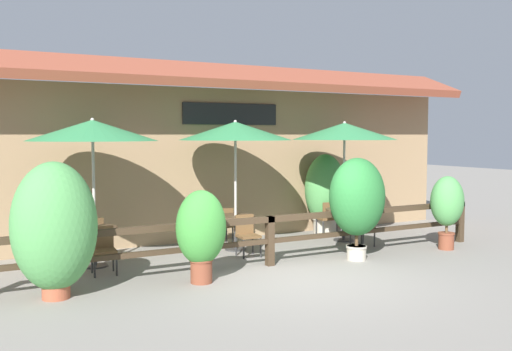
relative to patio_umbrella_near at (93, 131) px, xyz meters
name	(u,v)px	position (x,y,z in m)	size (l,w,h in m)	color
ground_plane	(299,277)	(2.98, -2.54, -2.58)	(60.00, 60.00, 0.00)	gray
building_facade	(206,149)	(2.98, 1.56, -0.42)	(14.28, 1.49, 4.23)	#997A56
patio_railing	(270,230)	(2.98, -1.49, -1.89)	(10.40, 0.14, 0.95)	#3D2D1E
patio_umbrella_near	(93,131)	(0.00, 0.00, 0.00)	(2.44, 2.44, 2.82)	#B7B2A8
dining_table_near	(95,235)	(0.00, 0.00, -1.98)	(0.85, 0.85, 0.76)	#4C3826
chair_near_streetside	(103,248)	(0.01, -0.63, -2.11)	(0.46, 0.46, 0.85)	brown
chair_near_wallside	(92,236)	(0.08, 0.63, -2.11)	(0.51, 0.51, 0.85)	brown
patio_umbrella_middle	(235,131)	(3.06, 0.16, 0.00)	(2.44, 2.44, 2.82)	#B7B2A8
dining_table_middle	(236,222)	(3.06, 0.16, -1.98)	(0.85, 0.85, 0.76)	#4C3826
chair_middle_streetside	(247,233)	(2.99, -0.51, -2.11)	(0.44, 0.44, 0.85)	brown
chair_middle_wallside	(223,224)	(3.07, 0.83, -2.11)	(0.44, 0.44, 0.85)	brown
patio_umbrella_far	(344,131)	(5.79, -0.08, 0.00)	(2.44, 2.44, 2.82)	#B7B2A8
dining_table_far	(344,215)	(5.79, -0.08, -1.98)	(0.85, 0.85, 0.76)	#4C3826
chair_far_streetside	(360,225)	(5.71, -0.80, -2.11)	(0.49, 0.49, 0.85)	brown
chair_far_wallside	(328,217)	(5.84, 0.63, -2.11)	(0.48, 0.48, 0.85)	brown
potted_plant_corner_fern	(54,227)	(-1.00, -1.85, -1.49)	(1.28, 1.15, 2.11)	#9E4C33
potted_plant_entrance_palm	(357,198)	(4.76, -1.88, -1.34)	(1.15, 1.04, 2.05)	#B7AD99
potted_plant_small_flowering	(447,204)	(7.15, -1.98, -1.59)	(0.75, 0.68, 1.61)	brown
potted_plant_tall_tropical	(201,230)	(1.32, -2.05, -1.69)	(0.86, 0.78, 1.58)	brown
potted_plant_broad_leaf	(325,192)	(6.02, 1.01, -1.52)	(1.07, 0.97, 2.01)	#B7AD99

